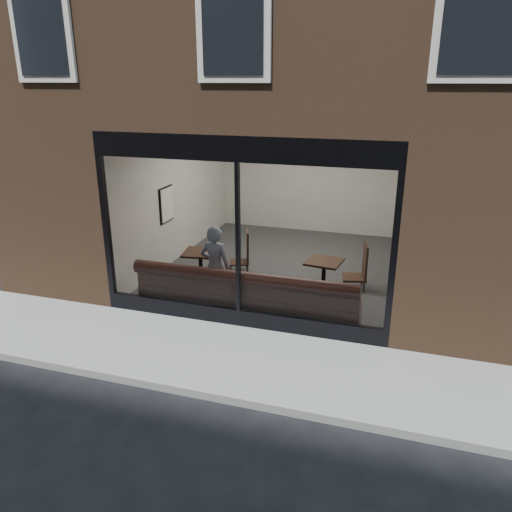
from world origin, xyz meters
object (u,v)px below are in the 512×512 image
(person, at_px, (215,267))
(cafe_chair_right, at_px, (354,278))
(cafe_table_right, at_px, (324,262))
(cafe_chair_left, at_px, (239,262))
(banquette, at_px, (246,304))
(cafe_table_left, at_px, (200,253))

(person, height_order, cafe_chair_right, person)
(cafe_table_right, bearing_deg, cafe_chair_left, 158.76)
(banquette, distance_m, cafe_chair_left, 2.11)
(cafe_table_right, bearing_deg, cafe_table_left, -175.06)
(cafe_table_right, relative_size, cafe_chair_right, 1.42)
(cafe_chair_right, bearing_deg, cafe_table_left, 2.45)
(cafe_table_left, relative_size, cafe_chair_right, 1.44)
(cafe_table_left, relative_size, cafe_chair_left, 1.62)
(banquette, relative_size, cafe_chair_left, 10.06)
(cafe_table_left, bearing_deg, person, -50.84)
(banquette, xyz_separation_m, cafe_chair_left, (-0.81, 1.95, 0.01))
(banquette, bearing_deg, cafe_chair_left, 112.72)
(banquette, relative_size, cafe_table_right, 6.29)
(cafe_chair_right, bearing_deg, cafe_table_right, 36.86)
(cafe_table_left, distance_m, cafe_chair_left, 1.20)
(banquette, distance_m, person, 0.88)
(cafe_table_left, distance_m, cafe_chair_right, 3.13)
(cafe_chair_left, xyz_separation_m, cafe_chair_right, (2.50, -0.15, 0.00))
(banquette, bearing_deg, cafe_chair_right, 46.79)
(banquette, relative_size, cafe_chair_right, 8.91)
(cafe_table_right, bearing_deg, person, -151.32)
(banquette, distance_m, cafe_chair_right, 2.47)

